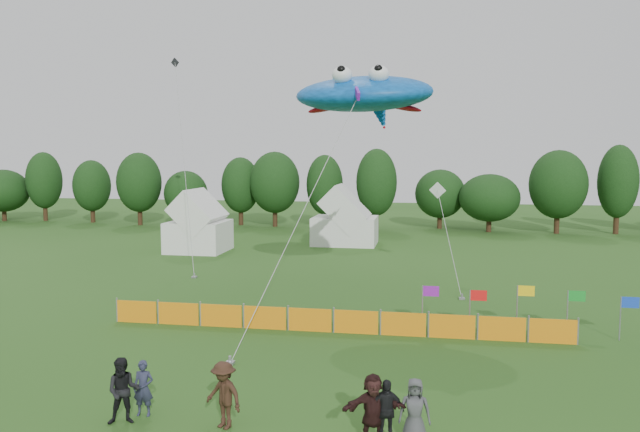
% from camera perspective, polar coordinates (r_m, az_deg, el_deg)
% --- Properties ---
extents(ground, '(160.00, 160.00, 0.00)m').
position_cam_1_polar(ground, '(19.96, -3.12, -16.78)').
color(ground, '#234C16').
rests_on(ground, ground).
extents(treeline, '(104.57, 8.78, 8.36)m').
position_cam_1_polar(treeline, '(63.03, 7.61, 2.53)').
color(treeline, '#382314').
rests_on(treeline, ground).
extents(tent_left, '(4.41, 4.41, 3.89)m').
position_cam_1_polar(tent_left, '(49.66, -11.05, -0.94)').
color(tent_left, white).
rests_on(tent_left, ground).
extents(tent_right, '(5.39, 4.31, 3.81)m').
position_cam_1_polar(tent_right, '(52.59, 2.31, -0.52)').
color(tent_right, white).
rests_on(tent_right, ground).
extents(barrier_fence, '(19.90, 0.06, 1.00)m').
position_cam_1_polar(barrier_fence, '(27.06, 1.16, -9.57)').
color(barrier_fence, orange).
rests_on(barrier_fence, ground).
extents(flag_row, '(8.73, 0.59, 2.04)m').
position_cam_1_polar(flag_row, '(27.94, 17.97, -7.65)').
color(flag_row, gray).
rests_on(flag_row, ground).
extents(spectator_a, '(0.64, 0.45, 1.64)m').
position_cam_1_polar(spectator_a, '(19.55, -15.84, -14.90)').
color(spectator_a, '#282B42').
rests_on(spectator_a, ground).
extents(spectator_b, '(1.12, 1.00, 1.91)m').
position_cam_1_polar(spectator_b, '(19.13, -17.54, -15.00)').
color(spectator_b, black).
rests_on(spectator_b, ground).
extents(spectator_c, '(1.41, 1.16, 1.90)m').
position_cam_1_polar(spectator_c, '(18.24, -8.80, -15.86)').
color(spectator_c, '#341F15').
rests_on(spectator_c, ground).
extents(spectator_d, '(1.08, 0.70, 1.71)m').
position_cam_1_polar(spectator_d, '(17.37, 6.03, -17.29)').
color(spectator_d, black).
rests_on(spectator_d, ground).
extents(spectator_e, '(0.87, 0.58, 1.74)m').
position_cam_1_polar(spectator_e, '(17.44, 8.65, -17.18)').
color(spectator_e, '#424347').
rests_on(spectator_e, ground).
extents(spectator_f, '(1.80, 1.03, 1.85)m').
position_cam_1_polar(spectator_f, '(17.33, 4.87, -17.09)').
color(spectator_f, black).
rests_on(spectator_f, ground).
extents(stingray_kite, '(7.80, 18.60, 11.75)m').
position_cam_1_polar(stingray_kite, '(31.33, 4.17, 10.95)').
color(stingray_kite, blue).
rests_on(stingray_kite, ground).
extents(small_kite_white, '(1.97, 7.05, 5.89)m').
position_cam_1_polar(small_kite_white, '(37.76, 11.31, -0.45)').
color(small_kite_white, white).
rests_on(small_kite_white, ground).
extents(small_kite_dark, '(5.29, 9.35, 14.82)m').
position_cam_1_polar(small_kite_dark, '(44.04, -12.40, 5.56)').
color(small_kite_dark, black).
rests_on(small_kite_dark, ground).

